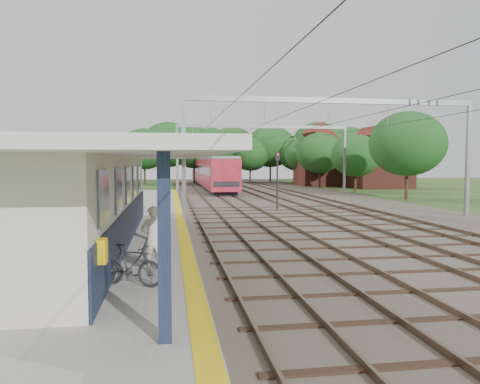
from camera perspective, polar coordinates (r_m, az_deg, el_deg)
ground at (r=12.71m, az=19.36°, el=-11.91°), size 160.00×160.00×0.00m
ballast_bed at (r=42.08m, az=4.85°, el=-0.84°), size 18.00×90.00×0.10m
platform at (r=25.05m, az=-12.48°, el=-3.72°), size 5.00×52.00×0.35m
yellow_stripe at (r=24.98m, az=-7.32°, el=-3.27°), size 0.45×52.00×0.01m
station_building at (r=18.10m, az=-18.39°, el=-0.70°), size 3.41×18.00×3.40m
canopy at (r=16.90m, az=-15.36°, el=4.48°), size 6.40×20.00×3.44m
rail_tracks at (r=41.56m, az=1.50°, el=-0.71°), size 11.80×88.00×0.15m
catenary_system at (r=37.29m, az=5.68°, el=6.98°), size 17.22×88.00×7.00m
tree_band at (r=68.61m, az=-0.57°, el=5.00°), size 31.72×30.88×8.82m
house_near at (r=62.80m, az=16.64°, el=3.20°), size 7.00×6.12×7.89m
house_far at (r=66.47m, az=10.51°, el=3.53°), size 8.00×6.12×8.66m
person at (r=13.31m, az=-10.59°, el=-5.54°), size 0.75×0.59×1.81m
bicycle at (r=11.81m, az=-13.19°, el=-8.67°), size 1.76×1.16×1.03m
train at (r=61.45m, az=-3.71°, el=2.54°), size 2.90×36.11×3.81m
signal_post at (r=31.30m, az=4.57°, el=1.93°), size 0.31×0.28×3.96m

